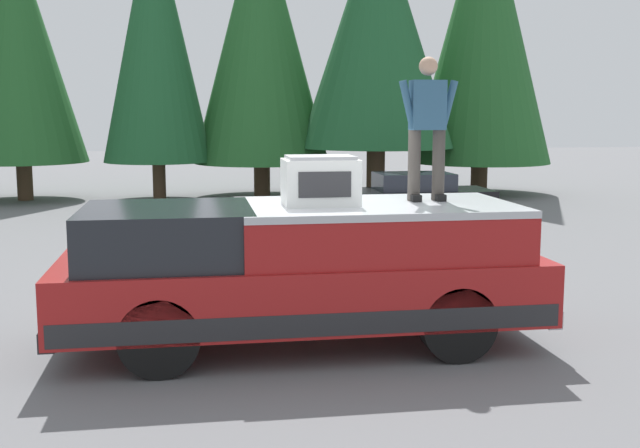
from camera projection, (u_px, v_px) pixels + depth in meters
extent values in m
plane|color=slate|center=(305.00, 337.00, 9.45)|extent=(90.00, 90.00, 0.00)
cube|color=maroon|center=(301.00, 286.00, 9.04)|extent=(2.00, 5.50, 0.70)
cube|color=#232326|center=(301.00, 302.00, 9.07)|extent=(2.01, 5.39, 0.24)
cube|color=black|center=(167.00, 234.00, 8.71)|extent=(1.84, 1.87, 0.60)
cube|color=maroon|center=(376.00, 232.00, 9.09)|extent=(1.92, 3.19, 0.52)
cube|color=#B7BABF|center=(376.00, 207.00, 9.05)|extent=(1.94, 3.19, 0.08)
cube|color=#232326|center=(61.00, 319.00, 8.65)|extent=(1.96, 0.16, 0.20)
cube|color=#B2B5BA|center=(520.00, 300.00, 9.51)|extent=(1.96, 0.16, 0.20)
cylinder|color=black|center=(159.00, 337.00, 8.00)|extent=(0.30, 0.84, 0.84)
cylinder|color=black|center=(165.00, 298.00, 9.66)|extent=(0.30, 0.84, 0.84)
cylinder|color=black|center=(457.00, 323.00, 8.51)|extent=(0.30, 0.84, 0.84)
cylinder|color=black|center=(414.00, 288.00, 10.17)|extent=(0.30, 0.84, 0.84)
cube|color=silver|center=(320.00, 182.00, 8.89)|extent=(0.64, 0.84, 0.52)
cube|color=#2D2D30|center=(325.00, 185.00, 8.58)|extent=(0.01, 0.59, 0.29)
cube|color=#99999E|center=(320.00, 157.00, 8.85)|extent=(0.58, 0.76, 0.04)
cylinder|color=#423D38|center=(438.00, 165.00, 9.31)|extent=(0.15, 0.15, 0.84)
cube|color=black|center=(439.00, 197.00, 9.32)|extent=(0.26, 0.11, 0.08)
cylinder|color=#423D38|center=(414.00, 166.00, 9.26)|extent=(0.15, 0.15, 0.84)
cube|color=black|center=(415.00, 198.00, 9.28)|extent=(0.26, 0.11, 0.08)
cube|color=#335B7A|center=(428.00, 105.00, 9.18)|extent=(0.24, 0.40, 0.58)
sphere|color=tan|center=(428.00, 66.00, 9.12)|extent=(0.22, 0.22, 0.22)
cylinder|color=#335B7A|center=(448.00, 105.00, 9.19)|extent=(0.09, 0.23, 0.58)
cylinder|color=#335B7A|center=(408.00, 105.00, 9.11)|extent=(0.09, 0.23, 0.58)
cube|color=black|center=(410.00, 200.00, 19.67)|extent=(1.64, 4.10, 0.50)
cube|color=#282D38|center=(414.00, 181.00, 19.62)|extent=(1.31, 1.89, 0.42)
cylinder|color=black|center=(366.00, 211.00, 18.79)|extent=(0.20, 0.62, 0.62)
cylinder|color=black|center=(354.00, 204.00, 20.20)|extent=(0.20, 0.62, 0.62)
cylinder|color=black|center=(467.00, 209.00, 19.20)|extent=(0.20, 0.62, 0.62)
cylinder|color=black|center=(449.00, 202.00, 20.60)|extent=(0.20, 0.62, 0.62)
cylinder|color=#4C3826|center=(479.00, 178.00, 25.67)|extent=(0.54, 0.54, 1.02)
cone|color=#235B28|center=(483.00, 26.00, 24.96)|extent=(4.50, 4.50, 8.71)
cylinder|color=#4C3826|center=(376.00, 173.00, 24.36)|extent=(0.57, 0.57, 1.57)
cone|color=#1E562D|center=(377.00, 29.00, 23.72)|extent=(4.78, 4.78, 7.19)
cylinder|color=#4C3826|center=(262.00, 179.00, 24.90)|extent=(0.51, 0.51, 1.07)
cone|color=#235B28|center=(260.00, 35.00, 24.25)|extent=(4.29, 4.29, 7.96)
cylinder|color=#4C3826|center=(159.00, 180.00, 23.95)|extent=(0.39, 0.39, 1.17)
cone|color=#1E562D|center=(155.00, 33.00, 23.32)|extent=(3.28, 3.28, 7.67)
cylinder|color=#4C3826|center=(25.00, 181.00, 23.78)|extent=(0.46, 0.46, 1.16)
cone|color=#235B28|center=(17.00, 45.00, 23.19)|extent=(3.86, 3.86, 6.97)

